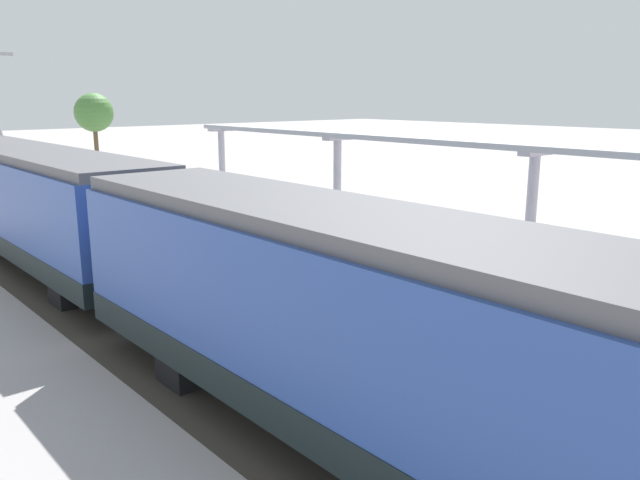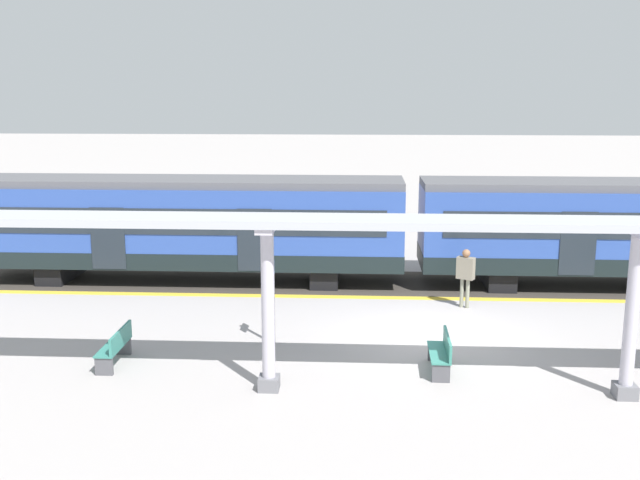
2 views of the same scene
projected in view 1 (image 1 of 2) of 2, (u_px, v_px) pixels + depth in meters
name	position (u px, v px, depth m)	size (l,w,h in m)	color
ground_plane	(334.00, 280.00, 17.59)	(176.00, 176.00, 0.00)	#A09A98
tactile_edge_strip	(217.00, 309.00, 15.19)	(0.35, 28.91, 0.01)	gold
trackbed	(148.00, 327.00, 14.06)	(3.20, 40.91, 0.01)	#38332D
train_near_carriage	(408.00, 350.00, 8.09)	(2.65, 14.18, 3.48)	#2B4998
train_far_carriage	(35.00, 204.00, 18.98)	(2.65, 14.18, 3.48)	#2B4998
canopy_pillar_second	(530.00, 219.00, 16.61)	(1.10, 0.44, 3.62)	slate
canopy_pillar_third	(337.00, 188.00, 22.16)	(1.10, 0.44, 3.62)	slate
canopy_pillar_fourth	(222.00, 170.00, 27.65)	(1.10, 0.44, 3.62)	slate
canopy_beam	(425.00, 140.00, 18.89)	(1.20, 23.42, 0.16)	#A8AAB2
bench_near_end	(252.00, 216.00, 24.61)	(1.51, 0.48, 0.86)	#3C7D69
bench_far_end	(388.00, 252.00, 18.93)	(1.51, 0.47, 0.86)	#337D6E
platform_info_sign	(470.00, 258.00, 14.70)	(0.56, 0.10, 2.20)	#4C4C51
passenger_waiting_near_edge	(220.00, 249.00, 16.44)	(0.45, 0.56, 1.77)	gray
passenger_by_the_benches	(277.00, 209.00, 22.23)	(0.35, 0.55, 1.78)	#476A43
tree_left_background	(94.00, 113.00, 46.43)	(2.81, 2.81, 5.18)	brown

